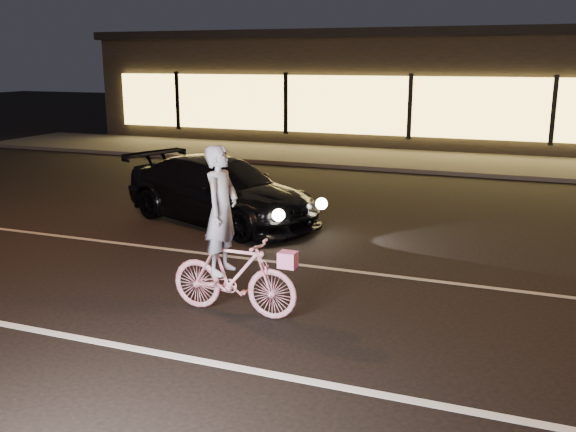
% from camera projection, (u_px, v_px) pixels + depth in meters
% --- Properties ---
extents(ground, '(90.00, 90.00, 0.00)m').
position_uv_depth(ground, '(196.00, 302.00, 8.58)').
color(ground, black).
rests_on(ground, ground).
extents(lane_stripe_near, '(60.00, 0.12, 0.01)m').
position_uv_depth(lane_stripe_near, '(131.00, 348.00, 7.22)').
color(lane_stripe_near, silver).
rests_on(lane_stripe_near, ground).
extents(lane_stripe_far, '(60.00, 0.10, 0.01)m').
position_uv_depth(lane_stripe_far, '(257.00, 260.00, 10.39)').
color(lane_stripe_far, gray).
rests_on(lane_stripe_far, ground).
extents(sidewalk, '(30.00, 4.00, 0.12)m').
position_uv_depth(sidewalk, '(397.00, 160.00, 20.34)').
color(sidewalk, '#383533').
rests_on(sidewalk, ground).
extents(storefront, '(25.40, 8.42, 4.20)m').
position_uv_depth(storefront, '(430.00, 86.00, 25.24)').
color(storefront, black).
rests_on(storefront, ground).
extents(cyclist, '(1.71, 0.59, 2.16)m').
position_uv_depth(cyclist, '(230.00, 256.00, 8.04)').
color(cyclist, '#DC2F5E').
rests_on(cyclist, ground).
extents(sedan, '(4.75, 3.21, 1.28)m').
position_uv_depth(sedan, '(220.00, 191.00, 12.66)').
color(sedan, black).
rests_on(sedan, ground).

